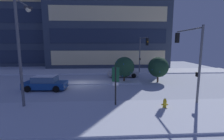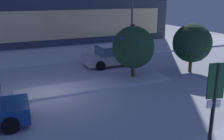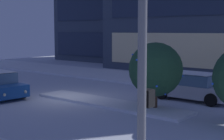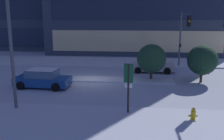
# 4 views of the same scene
# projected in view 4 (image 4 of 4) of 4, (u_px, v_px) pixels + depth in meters

# --- Properties ---
(ground) EXTENTS (52.00, 52.00, 0.00)m
(ground) POSITION_uv_depth(u_px,v_px,m) (91.00, 81.00, 22.86)
(ground) COLOR silver
(curb_strip_near) EXTENTS (52.00, 5.20, 0.14)m
(curb_strip_near) POSITION_uv_depth(u_px,v_px,m) (61.00, 123.00, 14.05)
(curb_strip_near) COLOR silver
(curb_strip_near) RESTS_ON ground
(curb_strip_far) EXTENTS (52.00, 5.20, 0.14)m
(curb_strip_far) POSITION_uv_depth(u_px,v_px,m) (104.00, 62.00, 31.63)
(curb_strip_far) COLOR silver
(curb_strip_far) RESTS_ON ground
(median_strip) EXTENTS (9.00, 1.80, 0.14)m
(median_strip) POSITION_uv_depth(u_px,v_px,m) (122.00, 80.00, 22.96)
(median_strip) COLOR silver
(median_strip) RESTS_ON ground
(car_near) EXTENTS (4.57, 2.28, 1.49)m
(car_near) POSITION_uv_depth(u_px,v_px,m) (43.00, 79.00, 20.84)
(car_near) COLOR #19478C
(car_near) RESTS_ON ground
(car_far) EXTENTS (4.45, 2.16, 1.49)m
(car_far) POSITION_uv_depth(u_px,v_px,m) (152.00, 65.00, 26.33)
(car_far) COLOR #B7B7C1
(car_far) RESTS_ON ground
(traffic_light_corner_far_right) EXTENTS (0.32, 4.73, 5.95)m
(traffic_light_corner_far_right) POSITION_uv_depth(u_px,v_px,m) (184.00, 31.00, 26.43)
(traffic_light_corner_far_right) COLOR #565960
(traffic_light_corner_far_right) RESTS_ON ground
(street_lamp_arched) EXTENTS (0.61, 2.87, 8.05)m
(street_lamp_arched) POSITION_uv_depth(u_px,v_px,m) (14.00, 24.00, 15.75)
(street_lamp_arched) COLOR #565960
(street_lamp_arched) RESTS_ON ground
(fire_hydrant) EXTENTS (0.48, 0.26, 0.83)m
(fire_hydrant) POSITION_uv_depth(u_px,v_px,m) (193.00, 115.00, 14.24)
(fire_hydrant) COLOR gold
(fire_hydrant) RESTS_ON ground
(parking_info_sign) EXTENTS (0.55, 0.18, 3.07)m
(parking_info_sign) POSITION_uv_depth(u_px,v_px,m) (128.00, 82.00, 14.94)
(parking_info_sign) COLOR black
(parking_info_sign) RESTS_ON ground
(decorated_tree_median) EXTENTS (2.55, 2.55, 3.24)m
(decorated_tree_median) POSITION_uv_depth(u_px,v_px,m) (151.00, 59.00, 22.74)
(decorated_tree_median) COLOR #473323
(decorated_tree_median) RESTS_ON ground
(decorated_tree_left_of_median) EXTENTS (2.56, 2.56, 3.23)m
(decorated_tree_left_of_median) POSITION_uv_depth(u_px,v_px,m) (202.00, 60.00, 22.08)
(decorated_tree_left_of_median) COLOR #473323
(decorated_tree_left_of_median) RESTS_ON ground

